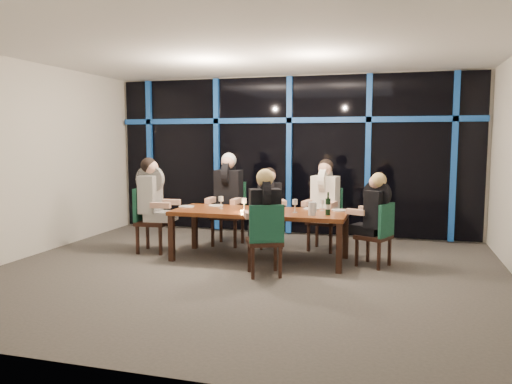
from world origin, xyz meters
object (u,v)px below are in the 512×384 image
at_px(wine_bottle, 328,206).
at_px(water_pitcher, 312,209).
at_px(chair_far_left, 230,210).
at_px(diner_end_left, 153,191).
at_px(diner_far_left, 228,186).
at_px(chair_near_mid, 265,236).
at_px(dining_table, 260,215).
at_px(chair_far_right, 326,215).
at_px(diner_near_mid, 264,206).
at_px(chair_end_left, 148,216).
at_px(diner_far_mid, 270,196).
at_px(diner_end_right, 375,205).
at_px(chair_far_mid, 269,217).
at_px(chair_end_right, 379,231).
at_px(diner_far_right, 324,191).

distance_m(wine_bottle, water_pitcher, 0.23).
relative_size(chair_far_left, diner_end_left, 1.06).
height_order(diner_far_left, diner_end_left, diner_far_left).
bearing_deg(chair_near_mid, chair_far_left, -82.42).
xyz_separation_m(dining_table, chair_far_right, (0.86, 0.99, -0.11)).
xyz_separation_m(dining_table, diner_near_mid, (0.29, -0.81, 0.25)).
relative_size(chair_end_left, diner_far_mid, 1.17).
height_order(chair_near_mid, wine_bottle, wine_bottle).
height_order(chair_end_left, diner_far_left, diner_far_left).
bearing_deg(chair_far_right, chair_end_left, -148.32).
distance_m(chair_far_right, chair_near_mid, 1.95).
bearing_deg(diner_far_mid, chair_end_left, -178.36).
bearing_deg(diner_near_mid, wine_bottle, -163.36).
height_order(chair_far_right, diner_far_left, diner_far_left).
xyz_separation_m(diner_far_left, wine_bottle, (1.84, -1.02, -0.15)).
height_order(dining_table, chair_end_left, chair_end_left).
height_order(dining_table, chair_far_left, chair_far_left).
height_order(chair_far_left, diner_end_right, diner_end_right).
bearing_deg(chair_far_mid, chair_far_right, -20.61).
height_order(chair_far_right, diner_end_left, diner_end_left).
height_order(chair_far_right, wine_bottle, wine_bottle).
xyz_separation_m(chair_near_mid, diner_near_mid, (-0.03, 0.08, 0.39)).
xyz_separation_m(chair_near_mid, diner_end_right, (1.35, 0.96, 0.33)).
xyz_separation_m(chair_end_right, water_pitcher, (-0.91, -0.30, 0.33)).
xyz_separation_m(diner_far_right, diner_near_mid, (-0.55, -1.71, -0.04)).
height_order(diner_far_left, diner_far_mid, diner_far_left).
bearing_deg(chair_far_left, chair_end_right, -18.76).
distance_m(chair_end_left, diner_end_right, 3.55).
xyz_separation_m(diner_far_mid, diner_far_right, (0.90, 0.04, 0.10)).
relative_size(chair_end_left, wine_bottle, 3.20).
xyz_separation_m(dining_table, diner_far_left, (-0.80, 0.86, 0.34)).
xyz_separation_m(chair_far_mid, wine_bottle, (1.14, -1.10, 0.37)).
height_order(diner_far_left, water_pitcher, diner_far_left).
bearing_deg(chair_far_right, chair_end_right, -34.64).
height_order(dining_table, diner_end_right, diner_end_right).
xyz_separation_m(diner_end_left, wine_bottle, (2.82, -0.19, -0.12)).
distance_m(chair_end_left, diner_near_mid, 2.34).
height_order(wine_bottle, water_pitcher, wine_bottle).
bearing_deg(water_pitcher, chair_end_left, 169.93).
height_order(diner_end_right, water_pitcher, diner_end_right).
bearing_deg(diner_far_mid, chair_far_mid, 90.00).
xyz_separation_m(diner_far_left, diner_far_right, (1.64, 0.05, -0.06)).
relative_size(diner_far_left, diner_end_left, 1.04).
distance_m(chair_far_mid, chair_near_mid, 1.87).
xyz_separation_m(chair_far_right, water_pitcher, (-0.02, -1.24, 0.28)).
height_order(chair_far_left, chair_far_right, chair_far_left).
bearing_deg(chair_end_left, chair_far_left, -53.08).
bearing_deg(chair_end_right, diner_end_right, -90.00).
height_order(diner_far_right, diner_end_left, diner_end_left).
xyz_separation_m(chair_end_left, diner_near_mid, (2.16, -0.83, 0.35)).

